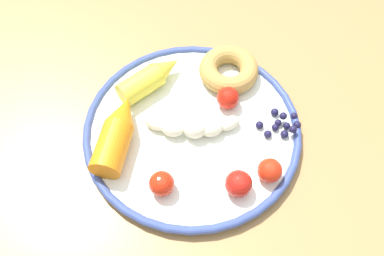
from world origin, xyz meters
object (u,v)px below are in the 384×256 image
at_px(carrot_orange, 117,133).
at_px(donut, 229,70).
at_px(carrot_yellow, 152,77).
at_px(tomato_extra, 228,98).
at_px(tomato_mid, 239,184).
at_px(tomato_far, 270,170).
at_px(tomato_near, 162,184).
at_px(plate, 192,129).
at_px(banana, 192,127).
at_px(dining_table, 190,158).
at_px(blueberry_pile, 281,124).

distance_m(carrot_orange, donut, 0.20).
xyz_separation_m(carrot_yellow, tomato_extra, (-0.08, -0.09, -0.00)).
distance_m(tomato_mid, tomato_extra, 0.14).
bearing_deg(tomato_far, tomato_near, 76.07).
distance_m(plate, tomato_extra, 0.07).
height_order(banana, tomato_mid, tomato_mid).
xyz_separation_m(plate, carrot_yellow, (0.10, 0.03, 0.02)).
bearing_deg(tomato_near, carrot_orange, 19.88).
xyz_separation_m(tomato_near, tomato_extra, (0.09, -0.14, -0.00)).
xyz_separation_m(dining_table, carrot_yellow, (0.09, 0.03, 0.13)).
height_order(plate, tomato_far, tomato_far).
height_order(blueberry_pile, tomato_far, tomato_far).
height_order(banana, carrot_orange, carrot_orange).
xyz_separation_m(tomato_near, tomato_mid, (-0.04, -0.09, 0.00)).
distance_m(tomato_near, tomato_extra, 0.17).
relative_size(carrot_yellow, donut, 1.27).
xyz_separation_m(donut, tomato_far, (-0.18, 0.02, 0.00)).
bearing_deg(tomato_near, banana, -45.37).
relative_size(blueberry_pile, tomato_near, 1.92).
relative_size(dining_table, tomato_near, 29.07).
bearing_deg(donut, tomato_far, 173.17).
height_order(dining_table, banana, banana).
bearing_deg(tomato_near, dining_table, -41.19).
height_order(banana, blueberry_pile, banana).
distance_m(dining_table, donut, 0.16).
distance_m(carrot_yellow, tomato_extra, 0.12).
bearing_deg(banana, tomato_extra, -69.15).
distance_m(banana, tomato_far, 0.13).
distance_m(dining_table, blueberry_pile, 0.18).
bearing_deg(tomato_extra, blueberry_pile, -139.49).
bearing_deg(plate, tomato_extra, -73.24).
bearing_deg(tomato_mid, plate, 10.57).
relative_size(dining_table, donut, 10.64).
bearing_deg(plate, blueberry_pile, -110.77).
bearing_deg(carrot_orange, tomato_mid, -135.74).
relative_size(donut, tomato_extra, 2.76).
height_order(blueberry_pile, tomato_extra, tomato_extra).
bearing_deg(donut, banana, 129.72).
xyz_separation_m(dining_table, carrot_orange, (0.01, 0.11, 0.13)).
height_order(dining_table, tomato_extra, tomato_extra).
distance_m(plate, donut, 0.11).
bearing_deg(banana, donut, -50.28).
bearing_deg(tomato_extra, dining_table, 100.29).
relative_size(carrot_orange, blueberry_pile, 1.92).
height_order(dining_table, blueberry_pile, blueberry_pile).
relative_size(blueberry_pile, tomato_mid, 1.80).
bearing_deg(carrot_orange, tomato_extra, -89.39).
bearing_deg(tomato_mid, dining_table, 9.81).
bearing_deg(carrot_orange, dining_table, -95.38).
bearing_deg(banana, tomato_mid, -167.49).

